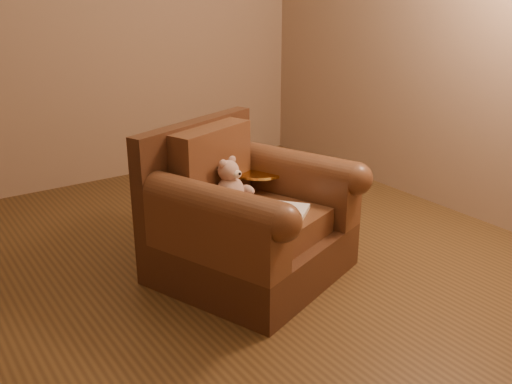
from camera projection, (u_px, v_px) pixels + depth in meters
floor at (201, 291)px, 2.93m from camera, size 4.00×4.00×0.00m
armchair at (245, 220)px, 3.03m from camera, size 1.12×1.09×0.80m
teddy_bear at (232, 187)px, 3.00m from camera, size 0.19×0.22×0.27m
guidebook at (285, 215)px, 2.87m from camera, size 0.37×0.35×0.03m
side_table at (258, 205)px, 3.35m from camera, size 0.35×0.35×0.49m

